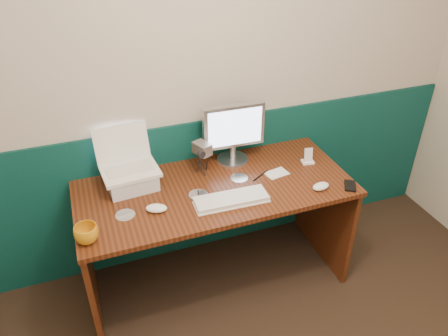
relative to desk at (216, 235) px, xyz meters
name	(u,v)px	position (x,y,z in m)	size (l,w,h in m)	color
back_wall	(209,81)	(0.09, 0.37, 0.88)	(3.50, 0.04, 2.50)	beige
wainscot	(211,186)	(0.09, 0.36, 0.12)	(3.48, 0.02, 1.00)	#073532
desk	(216,235)	(0.00, 0.00, 0.00)	(1.60, 0.70, 0.75)	#38170A
laptop_riser	(131,179)	(-0.45, 0.17, 0.42)	(0.27, 0.23, 0.09)	silver
laptop	(128,153)	(-0.45, 0.17, 0.60)	(0.31, 0.24, 0.26)	white
monitor	(233,134)	(0.20, 0.24, 0.57)	(0.38, 0.11, 0.38)	#B7B7BC
keyboard	(231,200)	(0.04, -0.16, 0.39)	(0.41, 0.14, 0.02)	white
mouse_right	(321,186)	(0.57, -0.23, 0.39)	(0.11, 0.06, 0.04)	white
mouse_left	(156,208)	(-0.37, -0.11, 0.39)	(0.12, 0.07, 0.04)	white
mug	(86,234)	(-0.74, -0.23, 0.42)	(0.12, 0.12, 0.09)	orange
camcorder	(202,157)	(-0.02, 0.17, 0.48)	(0.10, 0.14, 0.21)	#A8A9AD
cd_spindle	(198,196)	(-0.12, -0.07, 0.39)	(0.11, 0.11, 0.02)	silver
cd_loose_a	(125,215)	(-0.54, -0.08, 0.38)	(0.11, 0.11, 0.00)	silver
cd_loose_b	(239,178)	(0.17, 0.04, 0.38)	(0.11, 0.11, 0.00)	silver
pen	(260,176)	(0.29, 0.01, 0.38)	(0.01, 0.01, 0.14)	black
papers	(277,173)	(0.40, 0.00, 0.38)	(0.14, 0.09, 0.00)	white
dock	(308,162)	(0.63, 0.05, 0.38)	(0.08, 0.06, 0.01)	white
music_player	(308,155)	(0.63, 0.05, 0.43)	(0.05, 0.01, 0.09)	white
pda	(350,186)	(0.74, -0.27, 0.38)	(0.06, 0.11, 0.01)	black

